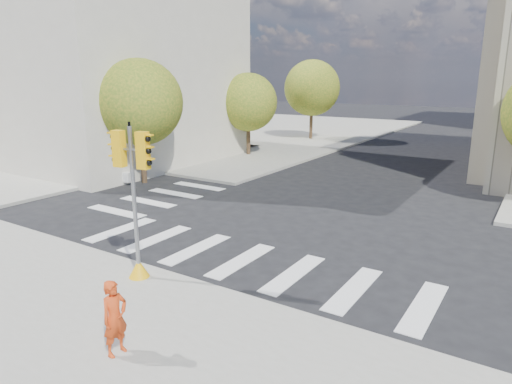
# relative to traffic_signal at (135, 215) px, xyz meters

# --- Properties ---
(ground) EXTENTS (160.00, 160.00, 0.00)m
(ground) POSITION_rel_traffic_signal_xyz_m (1.63, 4.73, -1.93)
(ground) COLOR black
(ground) RESTS_ON ground
(sidewalk_far_left) EXTENTS (28.00, 40.00, 0.15)m
(sidewalk_far_left) POSITION_rel_traffic_signal_xyz_m (-18.37, 30.73, -1.85)
(sidewalk_far_left) COLOR gray
(sidewalk_far_left) RESTS_ON ground
(classical_building) EXTENTS (19.00, 15.00, 12.70)m
(classical_building) POSITION_rel_traffic_signal_xyz_m (-18.37, 12.73, 4.51)
(classical_building) COLOR beige
(classical_building) RESTS_ON ground
(tree_lw_near) EXTENTS (4.40, 4.40, 6.41)m
(tree_lw_near) POSITION_rel_traffic_signal_xyz_m (-8.87, 8.73, 2.28)
(tree_lw_near) COLOR #382616
(tree_lw_near) RESTS_ON ground
(tree_lw_mid) EXTENTS (4.00, 4.00, 5.77)m
(tree_lw_mid) POSITION_rel_traffic_signal_xyz_m (-8.87, 18.73, 1.84)
(tree_lw_mid) COLOR #382616
(tree_lw_mid) RESTS_ON ground
(tree_lw_far) EXTENTS (4.80, 4.80, 6.95)m
(tree_lw_far) POSITION_rel_traffic_signal_xyz_m (-8.87, 28.73, 2.61)
(tree_lw_far) COLOR #382616
(tree_lw_far) RESTS_ON ground
(traffic_signal) EXTENTS (1.08, 0.56, 4.23)m
(traffic_signal) POSITION_rel_traffic_signal_xyz_m (0.00, 0.00, 0.00)
(traffic_signal) COLOR #F4B00C
(traffic_signal) RESTS_ON sidewalk_near
(photographer) EXTENTS (0.39, 0.58, 1.55)m
(photographer) POSITION_rel_traffic_signal_xyz_m (2.31, -2.76, -1.00)
(photographer) COLOR red
(photographer) RESTS_ON sidewalk_near
(planter_wall) EXTENTS (5.97, 1.49, 0.50)m
(planter_wall) POSITION_rel_traffic_signal_xyz_m (-12.02, 7.40, -1.53)
(planter_wall) COLOR silver
(planter_wall) RESTS_ON sidewalk_left_near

